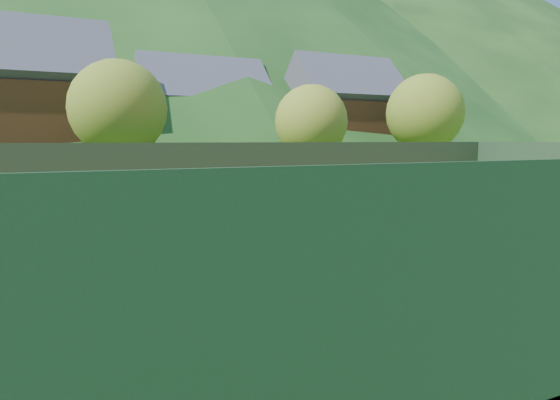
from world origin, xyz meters
name	(u,v)px	position (x,y,z in m)	size (l,w,h in m)	color
ground	(328,232)	(0.00, 0.00, 0.00)	(400.00, 400.00, 0.00)	#2D5119
clay_court	(328,232)	(0.00, 0.00, 0.01)	(40.00, 24.00, 0.02)	#BD481E
mountain_far_right	(327,19)	(90.00, 150.00, 47.50)	(260.00, 260.00, 95.00)	black
coach	(259,231)	(-4.07, -3.48, 0.93)	(0.66, 0.44, 1.82)	#194CA7
student_a	(358,194)	(3.56, 3.33, 0.84)	(0.79, 0.62, 1.63)	#CE5A12
student_b	(361,203)	(2.56, 1.70, 0.68)	(0.77, 0.32, 1.32)	#CF5412
student_c	(412,193)	(6.03, 2.77, 0.81)	(0.77, 0.50, 1.58)	#F95516
student_d	(474,191)	(9.48, 2.45, 0.75)	(0.94, 0.54, 1.46)	orange
tennis_ball_0	(559,242)	(5.34, -4.82, 0.05)	(0.07, 0.07, 0.07)	#CCE526
tennis_ball_1	(447,237)	(2.80, -2.75, 0.05)	(0.07, 0.07, 0.07)	#CCE526
tennis_ball_3	(199,307)	(-6.32, -5.80, 0.05)	(0.07, 0.07, 0.07)	#CCE526
tennis_ball_4	(531,298)	(-0.21, -8.12, 0.05)	(0.07, 0.07, 0.07)	#CCE526
tennis_ball_5	(145,384)	(-7.79, -8.37, 0.05)	(0.07, 0.07, 0.07)	#CCE526
tennis_ball_6	(340,254)	(-1.57, -3.24, 0.05)	(0.07, 0.07, 0.07)	#CCE526
tennis_ball_7	(474,242)	(3.06, -3.61, 0.05)	(0.07, 0.07, 0.07)	#CCE526
tennis_ball_8	(102,282)	(-7.76, -3.24, 0.05)	(0.07, 0.07, 0.07)	#CCE526
tennis_ball_9	(544,299)	(-0.03, -8.27, 0.05)	(0.07, 0.07, 0.07)	#CCE526
tennis_ball_10	(425,268)	(-0.48, -5.38, 0.05)	(0.07, 0.07, 0.07)	#CCE526
tennis_ball_11	(417,319)	(-3.04, -8.05, 0.05)	(0.07, 0.07, 0.07)	#CCE526
tennis_ball_12	(554,262)	(2.92, -6.39, 0.05)	(0.07, 0.07, 0.07)	#CCE526
tennis_ball_13	(274,282)	(-4.32, -4.88, 0.05)	(0.07, 0.07, 0.07)	#CCE526
tennis_ball_14	(163,255)	(-5.97, -1.23, 0.05)	(0.07, 0.07, 0.07)	#CCE526
tennis_ball_16	(186,280)	(-6.05, -3.92, 0.05)	(0.07, 0.07, 0.07)	#CCE526
tennis_ball_17	(479,256)	(1.64, -5.10, 0.05)	(0.07, 0.07, 0.07)	#CCE526
court_lines	(328,231)	(0.00, 0.00, 0.02)	(23.83, 11.03, 0.00)	white
tennis_net	(328,217)	(0.00, 0.00, 0.52)	(0.10, 12.07, 1.10)	black
perimeter_fence	(328,195)	(0.00, 0.00, 1.27)	(40.40, 24.24, 3.00)	black
ball_hopper	(210,239)	(-5.22, -3.15, 0.77)	(0.57, 0.57, 1.00)	black
chalet_left	(20,108)	(-10.00, 30.00, 5.65)	(13.80, 9.93, 12.92)	beige
chalet_mid	(203,121)	(6.00, 34.00, 4.99)	(12.65, 8.82, 11.45)	beige
chalet_right	(343,120)	(20.00, 30.00, 5.26)	(11.50, 8.82, 11.91)	beige
tree_b	(118,109)	(-4.00, 20.00, 5.19)	(6.40, 6.40, 8.40)	#3E2A19
tree_c	(311,122)	(10.00, 19.00, 4.54)	(5.60, 5.60, 7.35)	#41281A
tree_d	(425,113)	(22.00, 20.00, 5.52)	(6.80, 6.80, 8.93)	#422B1A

